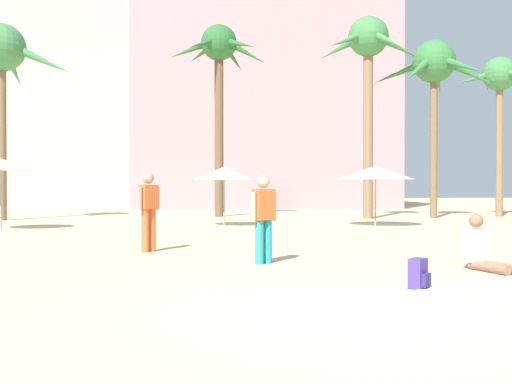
% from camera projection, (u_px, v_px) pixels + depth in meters
% --- Properties ---
extents(ground, '(120.00, 120.00, 0.00)m').
position_uv_depth(ground, '(367.00, 311.00, 6.87)').
color(ground, beige).
extents(hotel_pink, '(16.52, 9.70, 13.12)m').
position_uv_depth(hotel_pink, '(261.00, 110.00, 40.50)').
color(hotel_pink, pink).
rests_on(hotel_pink, ground).
extents(hotel_tower_gray, '(19.15, 11.27, 22.36)m').
position_uv_depth(hotel_tower_gray, '(113.00, 67.00, 49.28)').
color(hotel_tower_gray, '#A8A8A3').
rests_on(hotel_tower_gray, ground).
extents(palm_tree_far_left, '(4.17, 4.19, 7.36)m').
position_uv_depth(palm_tree_far_left, '(500.00, 84.00, 27.63)').
color(palm_tree_far_left, '#896B4C').
rests_on(palm_tree_far_left, ground).
extents(palm_tree_left, '(5.86, 6.04, 8.11)m').
position_uv_depth(palm_tree_left, '(1.00, 58.00, 24.66)').
color(palm_tree_left, brown).
rests_on(palm_tree_left, ground).
extents(palm_tree_center, '(4.61, 4.11, 8.87)m').
position_uv_depth(palm_tree_center, '(219.00, 60.00, 27.65)').
color(palm_tree_center, brown).
rests_on(palm_tree_center, ground).
extents(palm_tree_right, '(5.18, 5.25, 7.86)m').
position_uv_depth(palm_tree_right, '(435.00, 70.00, 26.47)').
color(palm_tree_right, brown).
rests_on(palm_tree_right, ground).
extents(palm_tree_far_right, '(4.81, 5.10, 8.77)m').
position_uv_depth(palm_tree_far_right, '(368.00, 54.00, 25.96)').
color(palm_tree_far_right, '#896B4C').
rests_on(palm_tree_far_right, ground).
extents(cafe_umbrella_0, '(2.75, 2.75, 2.13)m').
position_uv_depth(cafe_umbrella_0, '(375.00, 173.00, 21.24)').
color(cafe_umbrella_0, gray).
rests_on(cafe_umbrella_0, ground).
extents(cafe_umbrella_1, '(2.19, 2.19, 2.31)m').
position_uv_depth(cafe_umbrella_1, '(0.00, 164.00, 19.40)').
color(cafe_umbrella_1, gray).
rests_on(cafe_umbrella_1, ground).
extents(cafe_umbrella_3, '(2.17, 2.17, 2.11)m').
position_uv_depth(cafe_umbrella_3, '(224.00, 173.00, 21.17)').
color(cafe_umbrella_3, gray).
rests_on(cafe_umbrella_3, ground).
extents(beach_towel, '(2.05, 1.43, 0.01)m').
position_uv_depth(beach_towel, '(482.00, 287.00, 8.44)').
color(beach_towel, white).
rests_on(beach_towel, ground).
extents(backpack, '(0.35, 0.35, 0.42)m').
position_uv_depth(backpack, '(419.00, 274.00, 8.37)').
color(backpack, '#49348A').
rests_on(backpack, ground).
extents(person_near_right, '(0.55, 0.43, 1.63)m').
position_uv_depth(person_near_right, '(264.00, 215.00, 11.00)').
color(person_near_right, teal).
rests_on(person_near_right, ground).
extents(person_mid_center, '(0.48, 0.51, 1.72)m').
position_uv_depth(person_mid_center, '(149.00, 208.00, 12.98)').
color(person_mid_center, orange).
rests_on(person_mid_center, ground).
extents(person_mid_left, '(0.62, 1.01, 0.95)m').
position_uv_depth(person_mid_left, '(483.00, 251.00, 10.20)').
color(person_mid_left, '#936B51').
rests_on(person_mid_left, ground).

